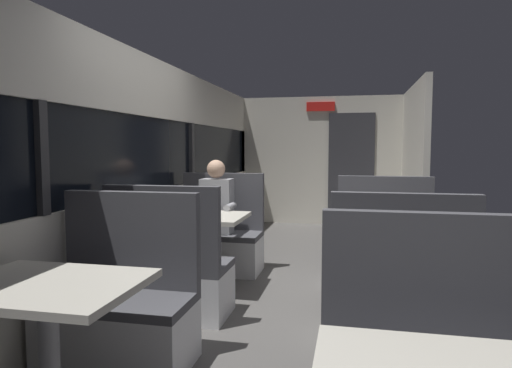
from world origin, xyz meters
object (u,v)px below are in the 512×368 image
dining_table_mid_window (199,225)px  coffee_cup_primary (393,218)px  bench_mid_window_facing_entry (219,242)px  bench_rear_aisle_facing_entry (385,254)px  bench_mid_window_facing_end (171,277)px  bench_rear_aisle_facing_end (399,300)px  dining_table_near_window (47,302)px  seated_passenger (217,225)px  bench_near_window_facing_entry (121,313)px  dining_table_rear_aisle (392,237)px

dining_table_mid_window → coffee_cup_primary: 1.82m
bench_mid_window_facing_entry → bench_rear_aisle_facing_entry: same height
bench_mid_window_facing_end → coffee_cup_primary: bearing=19.0°
bench_rear_aisle_facing_entry → coffee_cup_primary: 0.73m
bench_mid_window_facing_end → bench_rear_aisle_facing_end: (1.79, -0.20, 0.00)m
dining_table_near_window → bench_rear_aisle_facing_entry: bench_rear_aisle_facing_entry is taller
seated_passenger → dining_table_near_window: bearing=-90.0°
bench_near_window_facing_entry → bench_rear_aisle_facing_end: 1.89m
bench_mid_window_facing_entry → dining_table_rear_aisle: (1.79, -0.90, 0.31)m
bench_mid_window_facing_entry → bench_rear_aisle_facing_end: bearing=-41.8°
dining_table_mid_window → coffee_cup_primary: coffee_cup_primary is taller
dining_table_mid_window → bench_mid_window_facing_entry: size_ratio=0.82×
bench_mid_window_facing_entry → coffee_cup_primary: bearing=-23.2°
dining_table_near_window → bench_mid_window_facing_entry: bench_mid_window_facing_entry is taller
bench_mid_window_facing_end → bench_mid_window_facing_entry: same height
dining_table_near_window → bench_rear_aisle_facing_entry: (1.79, 2.72, -0.31)m
dining_table_near_window → coffee_cup_primary: coffee_cup_primary is taller
seated_passenger → coffee_cup_primary: size_ratio=14.00×
bench_near_window_facing_entry → bench_mid_window_facing_end: (0.00, 0.82, 0.00)m
dining_table_near_window → dining_table_rear_aisle: same height
bench_mid_window_facing_entry → bench_rear_aisle_facing_entry: size_ratio=1.00×
bench_rear_aisle_facing_entry → coffee_cup_primary: bench_rear_aisle_facing_entry is taller
bench_mid_window_facing_end → bench_near_window_facing_entry: bearing=-90.0°
bench_mid_window_facing_end → coffee_cup_primary: size_ratio=12.22×
dining_table_near_window → bench_mid_window_facing_end: 1.55m
dining_table_rear_aisle → bench_rear_aisle_facing_entry: (0.00, 0.70, -0.31)m
bench_near_window_facing_entry → dining_table_mid_window: (0.00, 1.52, 0.31)m
bench_rear_aisle_facing_entry → seated_passenger: size_ratio=0.87×
dining_table_near_window → dining_table_mid_window: 2.22m
seated_passenger → dining_table_rear_aisle: bearing=-24.8°
bench_mid_window_facing_entry → bench_rear_aisle_facing_end: size_ratio=1.00×
dining_table_near_window → bench_rear_aisle_facing_entry: 3.27m
bench_mid_window_facing_end → bench_rear_aisle_facing_entry: same height
dining_table_mid_window → coffee_cup_primary: bearing=-2.4°
bench_mid_window_facing_end → bench_rear_aisle_facing_end: bearing=-6.4°
dining_table_near_window → bench_mid_window_facing_entry: size_ratio=0.82×
dining_table_mid_window → bench_mid_window_facing_entry: 0.77m
bench_rear_aisle_facing_entry → bench_near_window_facing_entry: bearing=-131.5°
dining_table_near_window → bench_rear_aisle_facing_end: 2.25m
dining_table_rear_aisle → bench_rear_aisle_facing_end: size_ratio=0.82×
bench_mid_window_facing_end → coffee_cup_primary: (1.81, 0.62, 0.46)m
bench_rear_aisle_facing_entry → coffee_cup_primary: (0.02, -0.57, 0.46)m
bench_mid_window_facing_end → bench_mid_window_facing_entry: 1.40m
bench_near_window_facing_entry → dining_table_mid_window: size_ratio=1.22×
dining_table_mid_window → bench_mid_window_facing_end: bench_mid_window_facing_end is taller
coffee_cup_primary → bench_mid_window_facing_entry: bearing=156.8°
bench_mid_window_facing_entry → seated_passenger: bearing=-90.0°
dining_table_rear_aisle → dining_table_mid_window: bearing=173.6°
bench_mid_window_facing_end → bench_rear_aisle_facing_entry: (1.79, 1.20, 0.00)m
bench_rear_aisle_facing_end → bench_rear_aisle_facing_entry: same height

